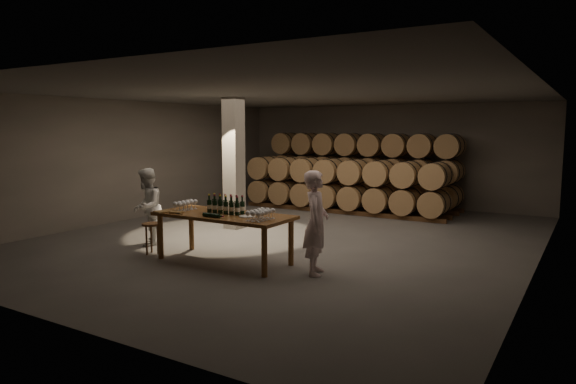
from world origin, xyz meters
The scene contains 15 objects.
room centered at (-1.80, 0.20, 1.60)m, with size 12.00×12.00×12.00m.
tasting_table centered at (0.00, -2.50, 0.80)m, with size 2.60×1.10×0.90m.
barrel_stack_back centered at (-0.57, 5.20, 1.20)m, with size 6.26×0.95×2.31m.
barrel_stack_front centered at (-0.57, 3.80, 0.83)m, with size 6.26×0.95×1.57m.
bottle_cluster centered at (-0.01, -2.43, 1.02)m, with size 0.74×0.24×0.35m.
lying_bottles centered at (0.05, -2.90, 0.94)m, with size 0.44×0.07×0.07m.
glass_cluster_left centered at (-0.90, -2.54, 1.04)m, with size 0.20×0.53×0.19m.
glass_cluster_right centered at (0.91, -2.65, 1.03)m, with size 0.31×0.53×0.18m.
plate centered at (0.55, -2.53, 0.91)m, with size 0.29×0.29×0.02m, color silver.
notebook_near centered at (-0.80, -2.88, 0.92)m, with size 0.22×0.18×0.03m, color brown.
notebook_corner centered at (-1.09, -2.93, 0.91)m, with size 0.23×0.30×0.03m, color brown.
pen centered at (-0.67, -2.95, 0.91)m, with size 0.01×0.01×0.13m, color black.
stool centered at (-1.59, -2.76, 0.50)m, with size 0.37×0.37×0.61m.
person_man centered at (1.82, -2.33, 0.88)m, with size 0.64×0.42×1.76m, color #F7D6D8.
person_woman centered at (-2.26, -2.23, 0.82)m, with size 0.79×0.62×1.63m, color white.
Camera 1 is at (5.80, -9.82, 2.45)m, focal length 32.00 mm.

